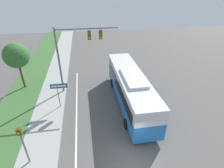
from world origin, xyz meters
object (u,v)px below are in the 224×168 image
Objects in this scene: bus at (130,86)px; signal_gantry at (75,48)px; pedestrian_signal at (22,141)px; street_sign at (59,90)px.

signal_gantry is (-4.98, 3.30, 3.10)m from bus.
pedestrian_signal is 6.24m from street_sign.
signal_gantry is at bearing 69.25° from pedestrian_signal.
pedestrian_signal is 1.16× the size of street_sign.
signal_gantry is at bearing 146.43° from bus.
bus is 4.24× the size of street_sign.
signal_gantry reaches higher than street_sign.
pedestrian_signal is (-3.39, -8.96, -2.91)m from signal_gantry.
street_sign is at bearing 75.18° from pedestrian_signal.
signal_gantry is at bearing 58.46° from street_sign.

